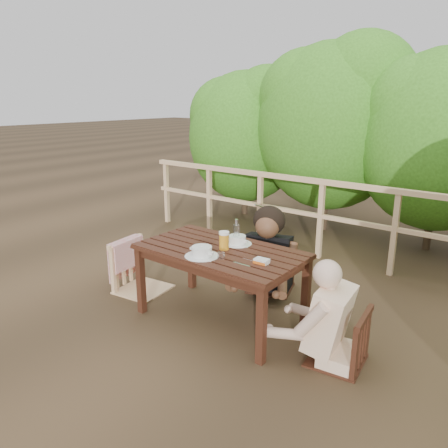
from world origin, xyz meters
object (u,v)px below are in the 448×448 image
Objects in this scene: chair_right at (340,312)px; soup_near at (202,252)px; chair_left at (141,246)px; bottle at (236,233)px; butter_tub at (262,262)px; diner_right at (346,283)px; soup_far at (237,240)px; woman at (273,224)px; beer_glass at (224,241)px; bread_roll at (199,251)px; table at (221,285)px; chair_far at (272,249)px; tumbler at (221,256)px.

chair_right is 1.20m from soup_near.
chair_right is at bearing -96.14° from chair_left.
butter_tub is (0.44, -0.25, -0.10)m from bottle.
soup_far is (-1.12, 0.17, 0.05)m from diner_right.
diner_right is at bearing 4.72° from butter_tub.
woman is at bearing 113.16° from butter_tub.
chair_left is 1.09m from beer_glass.
table is at bearing 74.71° from bread_roll.
chair_far is 3.34× the size of soup_far.
diner_right is at bearing -7.82° from bottle.
soup_near is at bearing -27.30° from bread_roll.
beer_glass is at bearing 15.87° from table.
soup_far is at bearing 104.70° from bottle.
woman is at bearing 91.67° from soup_far.
woman is 10.45× the size of bread_roll.
bread_roll is at bearing -108.63° from chair_left.
chair_far is (1.04, 0.86, -0.05)m from chair_left.
chair_right is 4.84× the size of beer_glass.
soup_near is 1.09× the size of soup_far.
soup_near reaches higher than tumbler.
woman is at bearing 47.34° from diner_right.
chair_left is 1.13m from bottle.
soup_far is at bearing 73.93° from woman.
tumbler is 0.60× the size of butter_tub.
tumbler is (0.15, -1.05, -0.01)m from woman.
soup_near is (1.02, -0.21, 0.22)m from chair_left.
soup_near is 0.52m from butter_tub.
chair_right is 1.24m from bread_roll.
soup_near is at bearing -92.55° from table.
tumbler is (0.17, 0.05, -0.01)m from soup_near.
table is at bearing 87.45° from soup_near.
chair_left reaches higher than chair_far.
woman reaches higher than chair_far.
chair_far is 0.69m from soup_far.
bottle is (1.07, 0.21, 0.30)m from chair_left.
chair_right is 0.63× the size of diner_right.
soup_far is (-1.09, 0.17, 0.29)m from chair_right.
table is 1.46× the size of chair_left.
soup_near is 2.11× the size of bread_roll.
chair_left is 14.06× the size of tumbler.
chair_right reaches higher than soup_near.
chair_far is at bearing 86.06° from bread_roll.
table is at bearing -108.70° from chair_far.
soup_far reaches higher than table.
diner_right is (0.03, 0.00, 0.25)m from chair_right.
tumbler is at bearing -72.11° from bottle.
woman reaches higher than butter_tub.
bread_roll is 1.95× the size of tumbler.
butter_tub is at bearing 21.80° from tumbler.
chair_right is at bearing 83.47° from diner_right.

